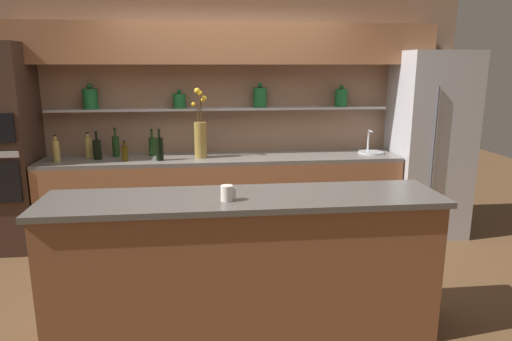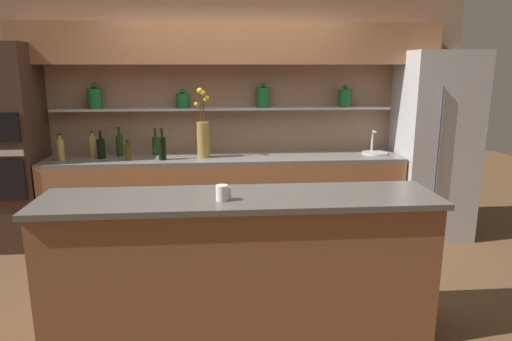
{
  "view_description": "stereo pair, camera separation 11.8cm",
  "coord_description": "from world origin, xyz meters",
  "px_view_note": "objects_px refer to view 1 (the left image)",
  "views": [
    {
      "loc": [
        -0.25,
        -3.55,
        1.88
      ],
      "look_at": [
        0.19,
        0.31,
        0.98
      ],
      "focal_mm": 32.0,
      "sensor_mm": 36.0,
      "label": 1
    },
    {
      "loc": [
        -0.13,
        -3.56,
        1.88
      ],
      "look_at": [
        0.19,
        0.31,
        0.98
      ],
      "focal_mm": 32.0,
      "sensor_mm": 36.0,
      "label": 2
    }
  ],
  "objects_px": {
    "flower_vase": "(201,136)",
    "bottle_wine_5": "(160,148)",
    "bottle_oil_2": "(125,153)",
    "bottle_wine_4": "(152,146)",
    "bottle_sauce_1": "(97,148)",
    "refrigerator": "(429,145)",
    "oven_tower": "(3,149)",
    "bottle_wine_7": "(116,146)",
    "sink_fixture": "(371,151)",
    "bottle_spirit_3": "(89,147)",
    "coffee_mug": "(227,193)",
    "bottle_wine_0": "(97,149)",
    "bottle_spirit_6": "(56,150)"
  },
  "relations": [
    {
      "from": "bottle_oil_2",
      "to": "bottle_wine_5",
      "type": "distance_m",
      "value": 0.35
    },
    {
      "from": "bottle_spirit_6",
      "to": "coffee_mug",
      "type": "xyz_separation_m",
      "value": [
        1.63,
        -1.88,
        0.04
      ]
    },
    {
      "from": "bottle_spirit_6",
      "to": "bottle_wine_7",
      "type": "height_order",
      "value": "bottle_wine_7"
    },
    {
      "from": "bottle_wine_4",
      "to": "flower_vase",
      "type": "bearing_deg",
      "value": -18.56
    },
    {
      "from": "bottle_wine_0",
      "to": "bottle_spirit_3",
      "type": "distance_m",
      "value": 0.14
    },
    {
      "from": "bottle_oil_2",
      "to": "bottle_wine_7",
      "type": "height_order",
      "value": "bottle_wine_7"
    },
    {
      "from": "bottle_wine_0",
      "to": "oven_tower",
      "type": "bearing_deg",
      "value": -179.66
    },
    {
      "from": "flower_vase",
      "to": "bottle_wine_5",
      "type": "height_order",
      "value": "flower_vase"
    },
    {
      "from": "bottle_spirit_3",
      "to": "bottle_spirit_6",
      "type": "height_order",
      "value": "bottle_spirit_6"
    },
    {
      "from": "bottle_wine_7",
      "to": "coffee_mug",
      "type": "relative_size",
      "value": 3.07
    },
    {
      "from": "refrigerator",
      "to": "bottle_sauce_1",
      "type": "height_order",
      "value": "refrigerator"
    },
    {
      "from": "bottle_wine_5",
      "to": "bottle_spirit_6",
      "type": "bearing_deg",
      "value": 177.22
    },
    {
      "from": "bottle_spirit_3",
      "to": "bottle_wine_5",
      "type": "distance_m",
      "value": 0.79
    },
    {
      "from": "bottle_wine_4",
      "to": "bottle_sauce_1",
      "type": "bearing_deg",
      "value": 176.35
    },
    {
      "from": "flower_vase",
      "to": "bottle_wine_0",
      "type": "distance_m",
      "value": 1.07
    },
    {
      "from": "bottle_wine_5",
      "to": "bottle_wine_7",
      "type": "xyz_separation_m",
      "value": [
        -0.48,
        0.25,
        -0.01
      ]
    },
    {
      "from": "oven_tower",
      "to": "bottle_wine_0",
      "type": "bearing_deg",
      "value": 0.34
    },
    {
      "from": "bottle_oil_2",
      "to": "flower_vase",
      "type": "bearing_deg",
      "value": 7.32
    },
    {
      "from": "bottle_wine_5",
      "to": "flower_vase",
      "type": "bearing_deg",
      "value": 13.64
    },
    {
      "from": "bottle_wine_7",
      "to": "bottle_oil_2",
      "type": "bearing_deg",
      "value": -62.18
    },
    {
      "from": "bottle_wine_0",
      "to": "bottle_spirit_3",
      "type": "xyz_separation_m",
      "value": [
        -0.11,
        0.09,
        0.01
      ]
    },
    {
      "from": "oven_tower",
      "to": "flower_vase",
      "type": "height_order",
      "value": "oven_tower"
    },
    {
      "from": "sink_fixture",
      "to": "bottle_sauce_1",
      "type": "height_order",
      "value": "sink_fixture"
    },
    {
      "from": "flower_vase",
      "to": "sink_fixture",
      "type": "relative_size",
      "value": 2.63
    },
    {
      "from": "bottle_spirit_3",
      "to": "bottle_wine_7",
      "type": "bearing_deg",
      "value": 6.26
    },
    {
      "from": "flower_vase",
      "to": "bottle_wine_4",
      "type": "xyz_separation_m",
      "value": [
        -0.52,
        0.18,
        -0.13
      ]
    },
    {
      "from": "bottle_oil_2",
      "to": "bottle_wine_7",
      "type": "bearing_deg",
      "value": 117.82
    },
    {
      "from": "oven_tower",
      "to": "sink_fixture",
      "type": "height_order",
      "value": "oven_tower"
    },
    {
      "from": "bottle_spirit_3",
      "to": "coffee_mug",
      "type": "bearing_deg",
      "value": -56.57
    },
    {
      "from": "bottle_spirit_6",
      "to": "bottle_oil_2",
      "type": "bearing_deg",
      "value": -3.97
    },
    {
      "from": "sink_fixture",
      "to": "bottle_wine_7",
      "type": "xyz_separation_m",
      "value": [
        -2.77,
        0.12,
        0.09
      ]
    },
    {
      "from": "oven_tower",
      "to": "bottle_wine_4",
      "type": "xyz_separation_m",
      "value": [
        1.47,
        0.15,
        -0.02
      ]
    },
    {
      "from": "bottle_wine_0",
      "to": "bottle_wine_5",
      "type": "bearing_deg",
      "value": -11.34
    },
    {
      "from": "bottle_oil_2",
      "to": "coffee_mug",
      "type": "xyz_separation_m",
      "value": [
        0.95,
        -1.83,
        0.07
      ]
    },
    {
      "from": "oven_tower",
      "to": "bottle_spirit_6",
      "type": "height_order",
      "value": "oven_tower"
    },
    {
      "from": "refrigerator",
      "to": "flower_vase",
      "type": "bearing_deg",
      "value": 179.69
    },
    {
      "from": "flower_vase",
      "to": "bottle_wine_7",
      "type": "bearing_deg",
      "value": 170.47
    },
    {
      "from": "bottle_spirit_3",
      "to": "coffee_mug",
      "type": "xyz_separation_m",
      "value": [
        1.35,
        -2.05,
        0.04
      ]
    },
    {
      "from": "sink_fixture",
      "to": "bottle_wine_5",
      "type": "xyz_separation_m",
      "value": [
        -2.29,
        -0.14,
        0.1
      ]
    },
    {
      "from": "oven_tower",
      "to": "bottle_wine_5",
      "type": "distance_m",
      "value": 1.58
    },
    {
      "from": "refrigerator",
      "to": "bottle_wine_4",
      "type": "bearing_deg",
      "value": 176.45
    },
    {
      "from": "refrigerator",
      "to": "bottle_oil_2",
      "type": "distance_m",
      "value": 3.29
    },
    {
      "from": "sink_fixture",
      "to": "bottle_oil_2",
      "type": "height_order",
      "value": "sink_fixture"
    },
    {
      "from": "bottle_wine_0",
      "to": "flower_vase",
      "type": "bearing_deg",
      "value": -1.54
    },
    {
      "from": "refrigerator",
      "to": "oven_tower",
      "type": "height_order",
      "value": "oven_tower"
    },
    {
      "from": "oven_tower",
      "to": "bottle_wine_5",
      "type": "height_order",
      "value": "oven_tower"
    },
    {
      "from": "bottle_oil_2",
      "to": "bottle_wine_7",
      "type": "relative_size",
      "value": 0.69
    },
    {
      "from": "refrigerator",
      "to": "bottle_wine_4",
      "type": "xyz_separation_m",
      "value": [
        -3.04,
        0.19,
        0.01
      ]
    },
    {
      "from": "oven_tower",
      "to": "bottle_wine_7",
      "type": "height_order",
      "value": "oven_tower"
    },
    {
      "from": "bottle_spirit_3",
      "to": "bottle_wine_7",
      "type": "height_order",
      "value": "bottle_wine_7"
    }
  ]
}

